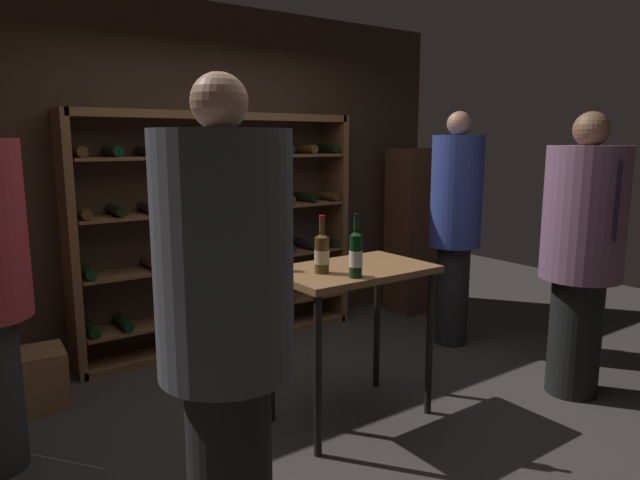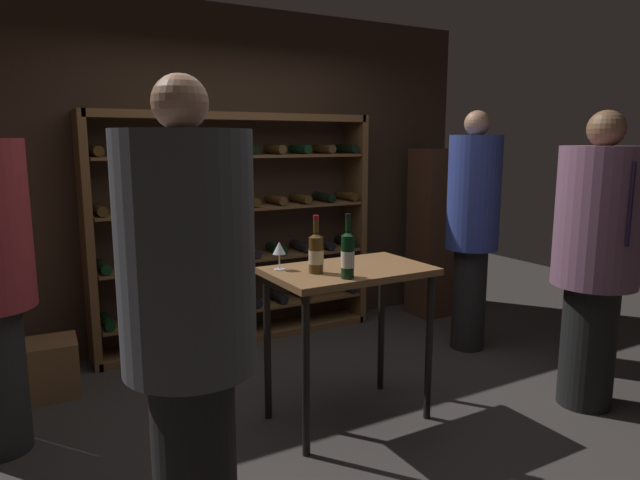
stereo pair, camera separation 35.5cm
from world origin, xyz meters
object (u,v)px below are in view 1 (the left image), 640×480
at_px(person_bystander_dark_jacket, 455,218).
at_px(wine_glass_stemmed_left, 283,250).
at_px(person_bystander_red_print, 225,314).
at_px(display_cabinet, 412,231).
at_px(tasting_table, 352,289).
at_px(wine_bottle_gold_foil, 322,253).
at_px(wine_rack, 222,231).
at_px(wine_bottle_green_slim, 356,254).
at_px(person_host_in_suit, 582,245).
at_px(wine_crate, 25,381).

bearing_deg(person_bystander_dark_jacket, wine_glass_stemmed_left, -19.81).
distance_m(person_bystander_red_print, display_cabinet, 3.79).
height_order(tasting_table, wine_bottle_gold_foil, wine_bottle_gold_foil).
relative_size(person_bystander_dark_jacket, wine_bottle_gold_foil, 5.81).
distance_m(person_bystander_red_print, wine_glass_stemmed_left, 1.21).
bearing_deg(wine_rack, person_bystander_red_print, -115.64).
height_order(display_cabinet, wine_bottle_green_slim, display_cabinet).
bearing_deg(wine_bottle_gold_foil, person_bystander_red_print, -143.31).
height_order(person_bystander_red_print, person_bystander_dark_jacket, person_bystander_red_print).
xyz_separation_m(person_host_in_suit, wine_glass_stemmed_left, (-1.83, 0.77, 0.05)).
bearing_deg(wine_rack, person_bystander_dark_jacket, -35.69).
distance_m(display_cabinet, wine_bottle_gold_foil, 2.60).
distance_m(tasting_table, wine_bottle_gold_foil, 0.34).
relative_size(person_host_in_suit, wine_crate, 3.93).
height_order(wine_bottle_green_slim, wine_glass_stemmed_left, wine_bottle_green_slim).
xyz_separation_m(wine_rack, display_cabinet, (1.96, -0.24, -0.15)).
bearing_deg(tasting_table, wine_bottle_green_slim, -124.46).
height_order(tasting_table, person_bystander_dark_jacket, person_bystander_dark_jacket).
bearing_deg(wine_rack, person_host_in_suit, -56.75).
xyz_separation_m(person_bystander_dark_jacket, wine_crate, (-3.15, 0.74, -0.89)).
relative_size(wine_rack, display_cabinet, 1.49).
xyz_separation_m(tasting_table, wine_bottle_green_slim, (-0.15, -0.21, 0.27)).
bearing_deg(wine_bottle_gold_foil, wine_glass_stemmed_left, 129.48).
relative_size(wine_rack, wine_bottle_green_slim, 6.78).
height_order(person_host_in_suit, person_bystander_red_print, person_bystander_red_print).
distance_m(tasting_table, display_cabinet, 2.39).
distance_m(tasting_table, person_bystander_red_print, 1.42).
bearing_deg(person_bystander_red_print, wine_rack, 90.29).
xyz_separation_m(wine_rack, wine_bottle_green_slim, (-0.10, -1.88, 0.12)).
xyz_separation_m(wine_bottle_green_slim, wine_glass_stemmed_left, (-0.23, 0.38, -0.01)).
height_order(person_bystander_red_print, wine_bottle_gold_foil, person_bystander_red_print).
xyz_separation_m(person_host_in_suit, person_bystander_dark_jacket, (0.08, 1.15, 0.04)).
bearing_deg(person_bystander_red_print, wine_bottle_gold_foil, 62.62).
xyz_separation_m(person_bystander_red_print, wine_glass_stemmed_left, (0.81, 0.89, 0.01)).
height_order(person_host_in_suit, display_cabinet, person_host_in_suit).
bearing_deg(wine_crate, display_cabinet, 2.27).
bearing_deg(person_host_in_suit, tasting_table, 139.23).
relative_size(wine_crate, wine_bottle_gold_foil, 1.44).
bearing_deg(wine_crate, person_bystander_dark_jacket, -13.29).
xyz_separation_m(person_host_in_suit, wine_crate, (-3.08, 1.89, -0.84)).
xyz_separation_m(person_bystander_dark_jacket, wine_bottle_gold_foil, (-1.76, -0.55, 0.00)).
bearing_deg(tasting_table, person_bystander_red_print, -148.57).
xyz_separation_m(person_bystander_dark_jacket, wine_bottle_green_slim, (-1.67, -0.75, 0.01)).
xyz_separation_m(person_host_in_suit, display_cabinet, (0.47, 2.03, -0.22)).
bearing_deg(person_bystander_red_print, wine_glass_stemmed_left, 73.62).
height_order(tasting_table, person_host_in_suit, person_host_in_suit).
bearing_deg(wine_bottle_gold_foil, wine_crate, 137.10).
bearing_deg(person_bystander_red_print, person_host_in_suit, 28.57).
height_order(wine_crate, wine_bottle_gold_foil, wine_bottle_gold_foil).
bearing_deg(wine_bottle_green_slim, wine_bottle_gold_foil, 113.80).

